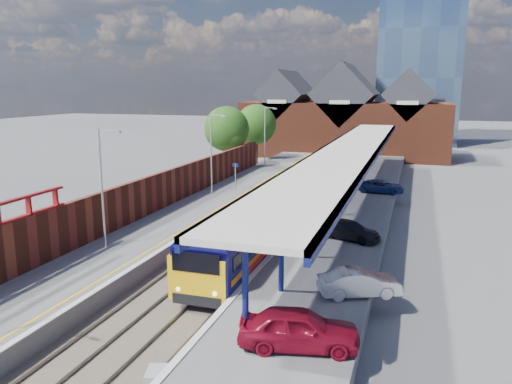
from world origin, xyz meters
TOP-DOWN VIEW (x-y plane):
  - ground at (0.00, 30.00)m, footprint 240.00×240.00m
  - ballast_bed at (0.00, 20.00)m, footprint 6.00×76.00m
  - rails at (0.00, 20.00)m, footprint 4.51×76.00m
  - left_platform at (-5.50, 20.00)m, footprint 5.00×76.00m
  - right_platform at (6.00, 20.00)m, footprint 6.00×76.00m
  - coping_left at (-3.15, 20.00)m, footprint 0.30×76.00m
  - coping_right at (3.15, 20.00)m, footprint 0.30×76.00m
  - yellow_line at (-3.75, 20.00)m, footprint 0.14×76.00m
  - train at (1.49, 34.13)m, footprint 3.03×65.94m
  - canopy at (5.48, 21.95)m, footprint 4.50×52.00m
  - lamp_post_b at (-6.36, 6.00)m, footprint 1.48×0.18m
  - lamp_post_c at (-6.36, 22.00)m, footprint 1.48×0.18m
  - lamp_post_d at (-6.36, 38.00)m, footprint 1.48×0.18m
  - platform_sign at (-5.00, 24.00)m, footprint 0.55×0.08m
  - brick_wall at (-8.10, 13.54)m, footprint 0.35×50.00m
  - station_building at (0.00, 58.00)m, footprint 30.00×12.12m
  - glass_tower at (10.00, 80.00)m, footprint 14.20×14.20m
  - tree_near at (-10.35, 35.91)m, footprint 5.20×5.20m
  - tree_far at (-9.35, 43.91)m, footprint 5.20×5.20m
  - parked_car_red at (6.94, -1.74)m, footprint 4.63×2.61m
  - parked_car_silver at (8.50, 3.57)m, footprint 3.90×2.69m
  - parked_car_dark at (6.93, 12.07)m, footprint 4.25×2.87m
  - parked_car_blue at (7.77, 26.93)m, footprint 4.18×2.16m
  - relay_cabinet at (2.80, -4.68)m, footprint 0.94×1.07m

SIDE VIEW (x-z plane):
  - ground at x=0.00m, z-range 0.00..0.00m
  - ballast_bed at x=0.00m, z-range 0.00..0.06m
  - rails at x=0.00m, z-range 0.05..0.19m
  - left_platform at x=-5.50m, z-range 0.00..1.00m
  - right_platform at x=6.00m, z-range 0.00..1.00m
  - relay_cabinet at x=2.80m, z-range 0.00..1.00m
  - yellow_line at x=-3.75m, z-range 1.00..1.01m
  - coping_left at x=-3.15m, z-range 1.00..1.05m
  - coping_right at x=3.15m, z-range 1.00..1.05m
  - parked_car_blue at x=7.77m, z-range 1.00..2.13m
  - parked_car_dark at x=6.93m, z-range 1.00..2.14m
  - parked_car_silver at x=8.50m, z-range 1.00..2.22m
  - parked_car_red at x=6.94m, z-range 1.00..2.49m
  - train at x=1.49m, z-range 0.40..3.85m
  - brick_wall at x=-8.10m, z-range 0.52..4.38m
  - platform_sign at x=-5.00m, z-range 1.44..3.94m
  - lamp_post_b at x=-6.36m, z-range 1.49..8.49m
  - lamp_post_c at x=-6.36m, z-range 1.49..8.49m
  - lamp_post_d at x=-6.36m, z-range 1.49..8.49m
  - canopy at x=5.48m, z-range 3.01..7.49m
  - tree_near at x=-10.35m, z-range 1.30..9.40m
  - tree_far at x=-9.35m, z-range 1.30..9.40m
  - station_building at x=0.00m, z-range -1.44..12.34m
  - glass_tower at x=10.00m, z-range 0.05..40.35m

